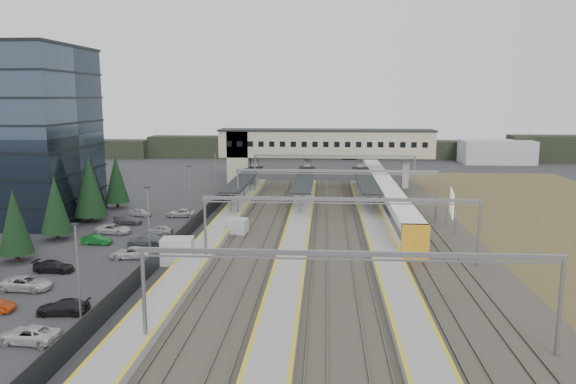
# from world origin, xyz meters

# --- Properties ---
(ground) EXTENTS (220.00, 220.00, 0.00)m
(ground) POSITION_xyz_m (0.00, 0.00, 0.00)
(ground) COLOR #2B2B2D
(ground) RESTS_ON ground
(conifer_row) EXTENTS (4.42, 49.82, 9.50)m
(conifer_row) POSITION_xyz_m (-22.00, -3.86, 4.84)
(conifer_row) COLOR black
(conifer_row) RESTS_ON ground
(car_park) EXTENTS (10.67, 44.69, 1.29)m
(car_park) POSITION_xyz_m (-13.64, -7.42, 0.61)
(car_park) COLOR #99999D
(car_park) RESTS_ON ground
(lampposts) EXTENTS (0.50, 53.25, 8.07)m
(lampposts) POSITION_xyz_m (-8.00, 1.25, 4.34)
(lampposts) COLOR gray
(lampposts) RESTS_ON ground
(fence) EXTENTS (0.08, 90.00, 2.00)m
(fence) POSITION_xyz_m (-6.50, 5.00, 1.00)
(fence) COLOR #26282B
(fence) RESTS_ON ground
(relay_cabin_near) EXTENTS (3.44, 2.65, 2.71)m
(relay_cabin_near) POSITION_xyz_m (-4.94, -8.34, 1.36)
(relay_cabin_near) COLOR #A6A8AB
(relay_cabin_near) RESTS_ON ground
(relay_cabin_far) EXTENTS (2.54, 2.22, 2.10)m
(relay_cabin_far) POSITION_xyz_m (-0.47, 4.22, 1.05)
(relay_cabin_far) COLOR #A6A8AB
(relay_cabin_far) RESTS_ON ground
(rail_corridor) EXTENTS (34.00, 90.00, 0.92)m
(rail_corridor) POSITION_xyz_m (9.34, 5.00, 0.29)
(rail_corridor) COLOR #363029
(rail_corridor) RESTS_ON ground
(canopies) EXTENTS (23.10, 30.00, 3.28)m
(canopies) POSITION_xyz_m (7.00, 27.00, 3.92)
(canopies) COLOR black
(canopies) RESTS_ON ground
(footbridge) EXTENTS (40.40, 6.40, 11.20)m
(footbridge) POSITION_xyz_m (7.70, 42.00, 7.93)
(footbridge) COLOR tan
(footbridge) RESTS_ON ground
(gantries) EXTENTS (28.40, 62.28, 7.17)m
(gantries) POSITION_xyz_m (12.00, 3.00, 6.00)
(gantries) COLOR gray
(gantries) RESTS_ON ground
(train) EXTENTS (2.95, 61.66, 3.71)m
(train) POSITION_xyz_m (20.00, 24.25, 2.11)
(train) COLOR white
(train) RESTS_ON ground
(billboard) EXTENTS (1.12, 6.19, 5.35)m
(billboard) POSITION_xyz_m (26.75, 7.81, 3.61)
(billboard) COLOR gray
(billboard) RESTS_ON ground
(treeline_far) EXTENTS (170.00, 19.00, 7.00)m
(treeline_far) POSITION_xyz_m (23.81, 92.28, 2.95)
(treeline_far) COLOR black
(treeline_far) RESTS_ON ground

